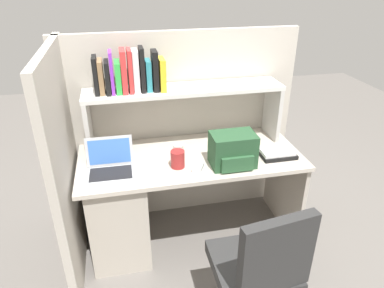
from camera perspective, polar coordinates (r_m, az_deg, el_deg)
ground_plane at (r=2.99m, az=-0.21°, el=-14.21°), size 8.00×8.00×0.00m
desk at (r=2.70m, az=-8.42°, el=-8.78°), size 1.60×0.70×0.73m
cubicle_partition_rear at (r=2.88m, az=-1.82°, el=2.49°), size 1.84×0.05×1.55m
cubicle_partition_left at (r=2.49m, az=-19.53°, el=-3.43°), size 0.05×1.06×1.55m
overhead_hutch at (r=2.60m, az=-1.18°, el=7.03°), size 1.44×0.28×0.45m
reference_books_on_shelf at (r=2.49m, az=-10.08°, el=11.17°), size 0.48×0.18×0.30m
laptop at (r=2.41m, az=-13.00°, el=-3.38°), size 0.31×0.26×0.22m
backpack at (r=2.42m, az=6.62°, el=-1.03°), size 0.30×0.23×0.23m
computer_mouse at (r=2.39m, az=0.98°, el=-3.76°), size 0.10×0.12×0.03m
paper_cup at (r=2.53m, az=-2.20°, el=-1.06°), size 0.08×0.08×0.10m
snack_canister at (r=2.40m, az=-2.32°, el=-2.43°), size 0.10×0.10×0.12m
desk_book_stack at (r=2.63m, az=13.48°, el=-1.36°), size 0.25×0.19×0.05m
office_chair at (r=2.15m, az=10.31°, el=-20.82°), size 0.52×0.52×0.93m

